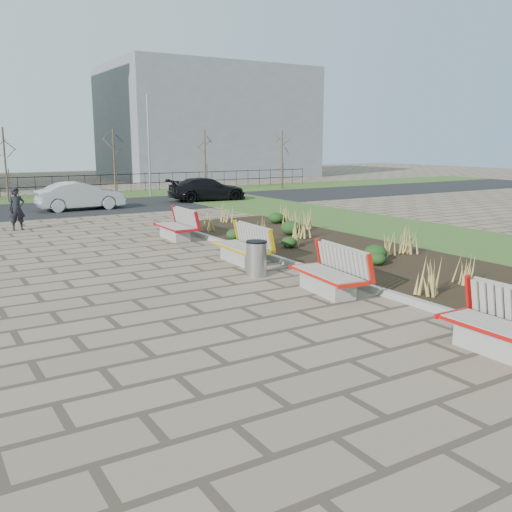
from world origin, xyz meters
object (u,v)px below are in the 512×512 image
bench_c (240,245)px  lamp_east (149,146)px  car_black (207,189)px  litter_bin (256,259)px  bench_b (327,271)px  pedestrian (17,209)px  bench_d (175,225)px  car_silver (80,196)px  bench_a (505,325)px

bench_c → lamp_east: (5.00, 19.72, 2.54)m
car_black → litter_bin: bearing=162.3°
litter_bin → lamp_east: size_ratio=0.14×
lamp_east → car_black: bearing=-68.3°
litter_bin → car_black: (7.19, 17.04, 0.23)m
bench_b → pedestrian: size_ratio=1.31×
bench_d → litter_bin: (-0.48, -6.14, -0.07)m
lamp_east → car_silver: bearing=-137.8°
bench_d → car_black: 12.81m
pedestrian → car_black: bearing=25.7°
bench_c → litter_bin: bench_c is taller
bench_a → litter_bin: bearing=94.6°
bench_c → car_black: bearing=69.4°
bench_d → litter_bin: 6.15m
bench_a → bench_d: bearing=90.5°
bench_b → lamp_east: lamp_east is taller
bench_a → bench_c: (0.00, 8.20, 0.00)m
bench_a → pedestrian: size_ratio=1.31×
bench_a → litter_bin: 6.60m
litter_bin → pedestrian: 11.69m
bench_b → car_silver: car_silver is taller
litter_bin → pedestrian: pedestrian is taller
bench_b → litter_bin: bearing=108.8°
bench_b → litter_bin: 2.24m
car_silver → lamp_east: (5.50, 4.98, 2.34)m
bench_c → bench_d: 4.52m
bench_b → car_silver: bearing=98.0°
bench_c → car_silver: 14.75m
bench_a → car_black: size_ratio=0.48×
bench_c → pedestrian: pedestrian is taller
bench_b → bench_d: same height
bench_a → car_silver: 22.95m
bench_b → pedestrian: bearing=114.2°
bench_a → bench_b: (0.00, 4.39, 0.00)m
bench_a → pedestrian: 18.15m
bench_a → pedestrian: pedestrian is taller
car_silver → bench_d: bearing=-178.4°
bench_b → litter_bin: (-0.48, 2.19, -0.07)m
bench_c → pedestrian: (-4.24, 9.44, 0.30)m
bench_a → lamp_east: lamp_east is taller
bench_b → pedestrian: 13.92m
bench_c → car_black: size_ratio=0.48×
bench_b → bench_c: size_ratio=1.00×
bench_a → lamp_east: size_ratio=0.35×
bench_c → car_silver: bearing=94.8°
bench_d → car_silver: 10.24m
bench_b → car_black: (6.72, 19.23, 0.16)m
car_silver → lamp_east: size_ratio=0.68×
bench_a → car_black: 24.56m
bench_c → car_black: car_black is taller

